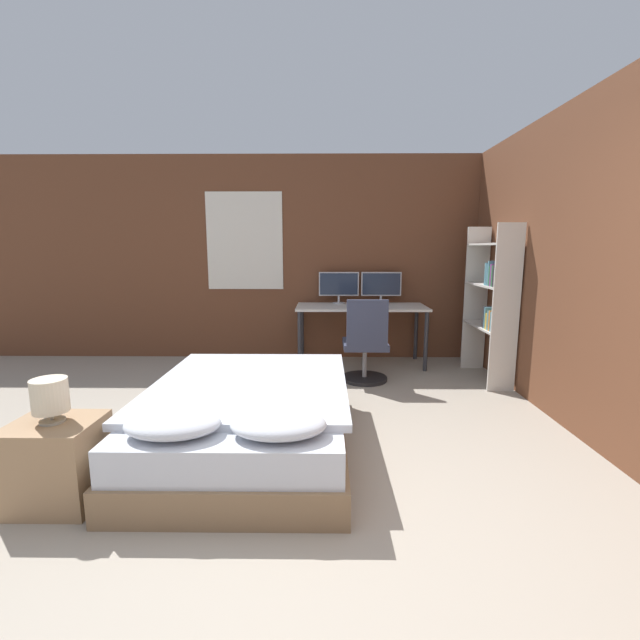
% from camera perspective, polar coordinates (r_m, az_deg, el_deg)
% --- Properties ---
extents(ground_plane, '(20.00, 20.00, 0.00)m').
position_cam_1_polar(ground_plane, '(2.39, 1.17, -29.11)').
color(ground_plane, '#9E9384').
extents(wall_back, '(12.00, 0.08, 2.70)m').
position_cam_1_polar(wall_back, '(5.82, 0.73, 8.16)').
color(wall_back, brown).
rests_on(wall_back, ground_plane).
extents(wall_side_right, '(0.06, 12.00, 2.70)m').
position_cam_1_polar(wall_side_right, '(3.94, 32.16, 6.01)').
color(wall_side_right, brown).
rests_on(wall_side_right, ground_plane).
extents(bed, '(1.45, 1.98, 0.57)m').
position_cam_1_polar(bed, '(3.31, -9.45, -12.65)').
color(bed, '#846647').
rests_on(bed, ground_plane).
extents(nightstand, '(0.48, 0.42, 0.50)m').
position_cam_1_polar(nightstand, '(3.06, -31.63, -15.88)').
color(nightstand, '#997551').
rests_on(nightstand, ground_plane).
extents(bedside_lamp, '(0.19, 0.19, 0.26)m').
position_cam_1_polar(bedside_lamp, '(2.92, -32.33, -8.60)').
color(bedside_lamp, gray).
rests_on(bedside_lamp, nightstand).
extents(desk, '(1.64, 0.68, 0.77)m').
position_cam_1_polar(desk, '(5.48, 5.50, 1.03)').
color(desk, beige).
rests_on(desk, ground_plane).
extents(monitor_left, '(0.53, 0.16, 0.42)m').
position_cam_1_polar(monitor_left, '(5.67, 2.53, 4.64)').
color(monitor_left, '#B7B7BC').
rests_on(monitor_left, desk).
extents(monitor_right, '(0.53, 0.16, 0.42)m').
position_cam_1_polar(monitor_right, '(5.71, 8.16, 4.60)').
color(monitor_right, '#B7B7BC').
rests_on(monitor_right, desk).
extents(keyboard, '(0.35, 0.13, 0.02)m').
position_cam_1_polar(keyboard, '(5.24, 5.73, 1.66)').
color(keyboard, '#B7B7BC').
rests_on(keyboard, desk).
extents(computer_mouse, '(0.07, 0.05, 0.04)m').
position_cam_1_polar(computer_mouse, '(5.27, 8.62, 1.74)').
color(computer_mouse, '#B7B7BC').
rests_on(computer_mouse, desk).
extents(office_chair, '(0.52, 0.52, 0.95)m').
position_cam_1_polar(office_chair, '(4.82, 6.07, -3.80)').
color(office_chair, black).
rests_on(office_chair, ground_plane).
extents(bookshelf, '(0.28, 0.91, 1.75)m').
position_cam_1_polar(bookshelf, '(5.08, 22.13, 2.95)').
color(bookshelf, beige).
rests_on(bookshelf, ground_plane).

